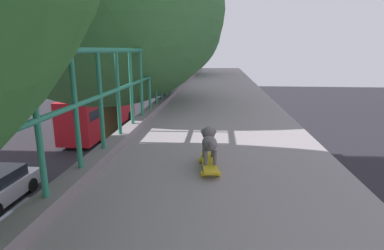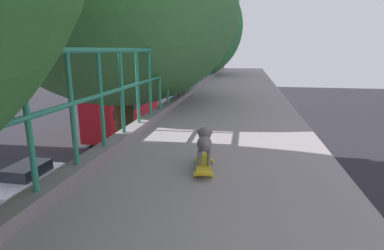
{
  "view_description": "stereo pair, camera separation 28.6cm",
  "coord_description": "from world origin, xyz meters",
  "px_view_note": "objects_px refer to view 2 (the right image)",
  "views": [
    {
      "loc": [
        0.95,
        -1.6,
        6.96
      ],
      "look_at": [
        0.66,
        1.73,
        6.14
      ],
      "focal_mm": 28.54,
      "sensor_mm": 36.0,
      "label": 1
    },
    {
      "loc": [
        1.23,
        -1.56,
        6.96
      ],
      "look_at": [
        0.66,
        1.73,
        6.14
      ],
      "focal_mm": 28.54,
      "sensor_mm": 36.0,
      "label": 2
    }
  ],
  "objects_px": {
    "car_silver_sixth": "(25,182)",
    "city_bus": "(126,108)",
    "car_green_seventh": "(118,168)",
    "car_white_fifth": "(58,224)",
    "toy_skateboard": "(204,164)",
    "small_dog": "(204,141)"
  },
  "relations": [
    {
      "from": "car_green_seventh",
      "to": "small_dog",
      "type": "height_order",
      "value": "small_dog"
    },
    {
      "from": "car_silver_sixth",
      "to": "city_bus",
      "type": "distance_m",
      "value": 13.31
    },
    {
      "from": "car_silver_sixth",
      "to": "car_white_fifth",
      "type": "bearing_deg",
      "value": -39.48
    },
    {
      "from": "small_dog",
      "to": "car_silver_sixth",
      "type": "bearing_deg",
      "value": 136.98
    },
    {
      "from": "car_green_seventh",
      "to": "toy_skateboard",
      "type": "height_order",
      "value": "toy_skateboard"
    },
    {
      "from": "car_green_seventh",
      "to": "small_dog",
      "type": "xyz_separation_m",
      "value": [
        6.31,
        -11.91,
        5.4
      ]
    },
    {
      "from": "car_white_fifth",
      "to": "car_silver_sixth",
      "type": "relative_size",
      "value": 0.99
    },
    {
      "from": "car_silver_sixth",
      "to": "small_dog",
      "type": "distance_m",
      "value": 14.78
    },
    {
      "from": "car_silver_sixth",
      "to": "city_bus",
      "type": "xyz_separation_m",
      "value": [
        -0.04,
        13.25,
        1.22
      ]
    },
    {
      "from": "city_bus",
      "to": "small_dog",
      "type": "xyz_separation_m",
      "value": [
        10.1,
        -22.64,
        4.18
      ]
    },
    {
      "from": "small_dog",
      "to": "city_bus",
      "type": "bearing_deg",
      "value": 114.04
    },
    {
      "from": "car_white_fifth",
      "to": "car_green_seventh",
      "type": "height_order",
      "value": "car_white_fifth"
    },
    {
      "from": "car_white_fifth",
      "to": "city_bus",
      "type": "bearing_deg",
      "value": 103.2
    },
    {
      "from": "car_silver_sixth",
      "to": "city_bus",
      "type": "bearing_deg",
      "value": 90.16
    },
    {
      "from": "car_silver_sixth",
      "to": "small_dog",
      "type": "xyz_separation_m",
      "value": [
        10.06,
        -9.39,
        5.4
      ]
    },
    {
      "from": "car_white_fifth",
      "to": "car_silver_sixth",
      "type": "height_order",
      "value": "car_white_fifth"
    },
    {
      "from": "car_white_fifth",
      "to": "car_green_seventh",
      "type": "distance_m",
      "value": 5.66
    },
    {
      "from": "city_bus",
      "to": "toy_skateboard",
      "type": "relative_size",
      "value": 20.9
    },
    {
      "from": "car_white_fifth",
      "to": "toy_skateboard",
      "type": "relative_size",
      "value": 7.63
    },
    {
      "from": "car_white_fifth",
      "to": "toy_skateboard",
      "type": "distance_m",
      "value": 10.28
    },
    {
      "from": "toy_skateboard",
      "to": "small_dog",
      "type": "distance_m",
      "value": 0.22
    },
    {
      "from": "car_silver_sixth",
      "to": "car_green_seventh",
      "type": "bearing_deg",
      "value": 33.9
    }
  ]
}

